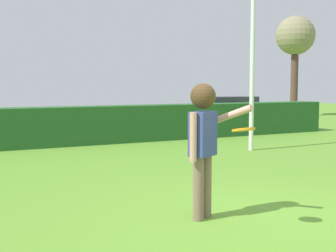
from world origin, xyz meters
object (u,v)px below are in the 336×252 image
object	(u,v)px
person	(203,133)
lamppost	(253,14)
frisbee	(243,130)
oak_tree	(295,38)
parked_car_red	(229,109)

from	to	relation	value
person	lamppost	distance (m)	6.97
frisbee	lamppost	distance (m)	7.38
oak_tree	frisbee	bearing A→B (deg)	-134.09
lamppost	parked_car_red	distance (m)	8.73
person	oak_tree	distance (m)	20.73
lamppost	oak_tree	distance (m)	14.00
person	frisbee	size ratio (longest dim) A/B	6.49
oak_tree	parked_car_red	bearing A→B (deg)	-158.05
frisbee	lamppost	xyz separation A→B (m)	(4.32, 5.49, 2.39)
person	lamppost	world-z (taller)	lamppost
parked_car_red	oak_tree	bearing A→B (deg)	21.95
lamppost	oak_tree	xyz separation A→B (m)	(10.23, 9.53, 0.70)
person	parked_car_red	size ratio (longest dim) A/B	0.41
person	frisbee	xyz separation A→B (m)	(0.11, -0.71, 0.11)
frisbee	parked_car_red	bearing A→B (deg)	56.01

